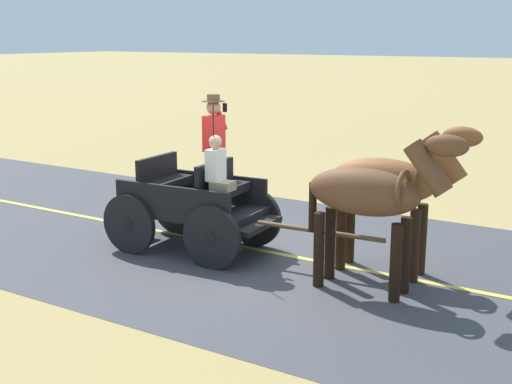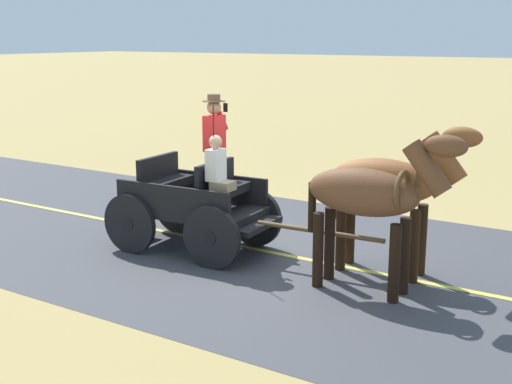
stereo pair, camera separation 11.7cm
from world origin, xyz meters
name	(u,v)px [view 2 (the right image)]	position (x,y,z in m)	size (l,w,h in m)	color
ground_plane	(252,249)	(0.00, 0.00, 0.00)	(200.00, 200.00, 0.00)	tan
road_surface	(252,249)	(0.00, 0.00, 0.00)	(6.68, 160.00, 0.01)	#424247
road_centre_stripe	(252,249)	(0.00, 0.00, 0.01)	(0.12, 160.00, 0.00)	#DBCC4C
horse_drawn_carriage	(197,201)	(0.50, -0.72, 0.82)	(1.55, 4.52, 2.50)	black
horse_near_side	(391,185)	(-0.09, 2.28, 1.32)	(0.64, 2.13, 2.21)	brown
horse_off_side	(371,196)	(0.73, 2.33, 1.32)	(0.59, 2.13, 2.21)	brown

